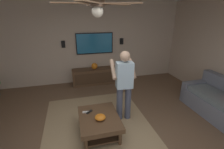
# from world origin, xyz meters

# --- Properties ---
(ground_plane) EXTENTS (8.02, 8.02, 0.00)m
(ground_plane) POSITION_xyz_m (0.00, 0.00, 0.00)
(ground_plane) COLOR brown
(wall_back_tv) EXTENTS (0.10, 6.88, 2.79)m
(wall_back_tv) POSITION_xyz_m (3.24, 0.00, 1.39)
(wall_back_tv) COLOR #BCA893
(wall_back_tv) RESTS_ON ground
(area_rug) EXTENTS (2.84, 2.31, 0.01)m
(area_rug) POSITION_xyz_m (0.51, 0.14, 0.01)
(area_rug) COLOR #9E8460
(area_rug) RESTS_ON ground
(couch) EXTENTS (1.91, 0.87, 0.87)m
(couch) POSITION_xyz_m (0.14, -2.84, 0.32)
(couch) COLOR slate
(couch) RESTS_ON ground
(coffee_table) EXTENTS (1.00, 0.80, 0.40)m
(coffee_table) POSITION_xyz_m (0.31, 0.14, 0.30)
(coffee_table) COLOR #513823
(coffee_table) RESTS_ON ground
(media_console) EXTENTS (0.45, 1.70, 0.55)m
(media_console) POSITION_xyz_m (2.90, -0.25, 0.28)
(media_console) COLOR #513823
(media_console) RESTS_ON ground
(tv) EXTENTS (0.05, 1.28, 0.72)m
(tv) POSITION_xyz_m (3.14, -0.25, 1.40)
(tv) COLOR black
(person_standing) EXTENTS (0.56, 0.56, 1.64)m
(person_standing) POSITION_xyz_m (0.68, -0.50, 0.93)
(person_standing) COLOR #4C5166
(person_standing) RESTS_ON ground
(bowl) EXTENTS (0.21, 0.21, 0.10)m
(bowl) POSITION_xyz_m (0.22, 0.14, 0.45)
(bowl) COLOR orange
(bowl) RESTS_ON coffee_table
(remote_white) EXTENTS (0.07, 0.16, 0.02)m
(remote_white) POSITION_xyz_m (0.52, 0.38, 0.41)
(remote_white) COLOR white
(remote_white) RESTS_ON coffee_table
(remote_black) EXTENTS (0.13, 0.14, 0.02)m
(remote_black) POSITION_xyz_m (0.51, 0.32, 0.41)
(remote_black) COLOR black
(remote_black) RESTS_ON coffee_table
(vase_round) EXTENTS (0.22, 0.22, 0.22)m
(vase_round) POSITION_xyz_m (2.88, -0.17, 0.66)
(vase_round) COLOR orange
(vase_round) RESTS_ON media_console
(wall_speaker_left) EXTENTS (0.06, 0.12, 0.22)m
(wall_speaker_left) POSITION_xyz_m (3.16, -1.23, 1.43)
(wall_speaker_left) COLOR black
(wall_speaker_right) EXTENTS (0.06, 0.12, 0.22)m
(wall_speaker_right) POSITION_xyz_m (3.16, 0.80, 1.41)
(wall_speaker_right) COLOR black
(ceiling_fan) EXTENTS (1.16, 1.17, 0.46)m
(ceiling_fan) POSITION_xyz_m (-0.09, 0.17, 2.46)
(ceiling_fan) COLOR #4C3828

